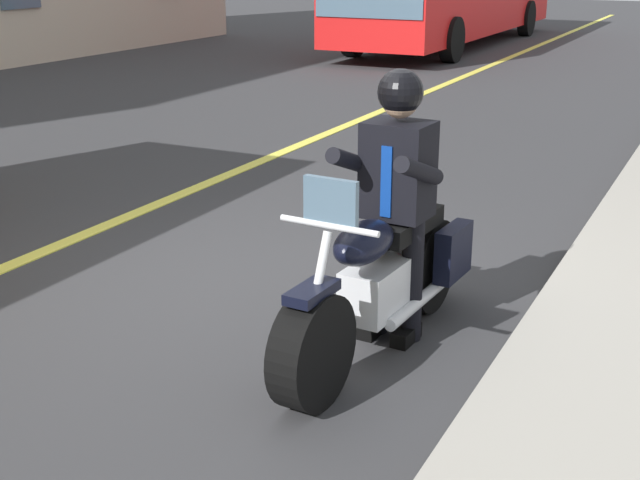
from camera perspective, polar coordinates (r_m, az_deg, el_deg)
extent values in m
plane|color=#333335|center=(6.40, -4.48, -3.32)|extent=(80.00, 80.00, 0.00)
cube|color=#E5DB4C|center=(7.57, -17.57, -0.57)|extent=(60.00, 0.16, 0.01)
cylinder|color=black|center=(4.70, -0.52, -7.43)|extent=(0.67, 0.24, 0.66)
cylinder|color=black|center=(5.98, 7.05, -1.65)|extent=(0.67, 0.24, 0.66)
cube|color=silver|center=(5.31, 3.87, -3.22)|extent=(0.58, 0.31, 0.32)
ellipsoid|color=black|center=(5.01, 2.95, -0.15)|extent=(0.58, 0.31, 0.24)
cube|color=black|center=(5.50, 5.57, 1.07)|extent=(0.72, 0.32, 0.12)
cube|color=black|center=(5.81, 8.90, -0.79)|extent=(0.41, 0.14, 0.36)
cube|color=black|center=(5.97, 4.98, -0.09)|extent=(0.41, 0.14, 0.36)
cylinder|color=silver|center=(4.60, -0.40, -4.32)|extent=(0.35, 0.07, 0.76)
cylinder|color=silver|center=(4.59, 0.60, 0.96)|extent=(0.07, 0.60, 0.04)
cube|color=black|center=(4.55, -0.53, -3.48)|extent=(0.37, 0.18, 0.06)
cylinder|color=silver|center=(5.56, 6.69, -4.03)|extent=(0.90, 0.13, 0.08)
cube|color=slate|center=(4.57, 0.72, 2.45)|extent=(0.06, 0.32, 0.28)
cylinder|color=black|center=(5.47, 6.16, -2.59)|extent=(0.14, 0.14, 0.84)
cube|color=black|center=(5.57, 5.78, -6.33)|extent=(0.27, 0.12, 0.10)
cylinder|color=black|center=(5.56, 3.91, -2.14)|extent=(0.14, 0.14, 0.84)
cube|color=black|center=(5.66, 3.55, -5.83)|extent=(0.27, 0.12, 0.10)
cube|color=black|center=(5.30, 5.24, 4.70)|extent=(0.34, 0.42, 0.60)
cube|color=navy|center=(5.17, 4.48, 3.90)|extent=(0.03, 0.07, 0.44)
cylinder|color=black|center=(5.04, 6.66, 4.61)|extent=(0.56, 0.13, 0.28)
cylinder|color=black|center=(5.23, 2.23, 5.23)|extent=(0.56, 0.13, 0.28)
sphere|color=tan|center=(5.22, 5.38, 9.28)|extent=(0.22, 0.22, 0.22)
sphere|color=black|center=(5.21, 5.40, 9.82)|extent=(0.28, 0.28, 0.28)
cylinder|color=black|center=(19.59, 8.80, 13.09)|extent=(1.00, 0.30, 1.00)
cylinder|color=black|center=(20.46, 2.24, 13.53)|extent=(1.00, 0.30, 1.00)
cylinder|color=black|center=(26.12, 13.65, 14.20)|extent=(1.00, 0.30, 1.00)
cylinder|color=black|center=(26.78, 8.50, 14.62)|extent=(1.00, 0.30, 1.00)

